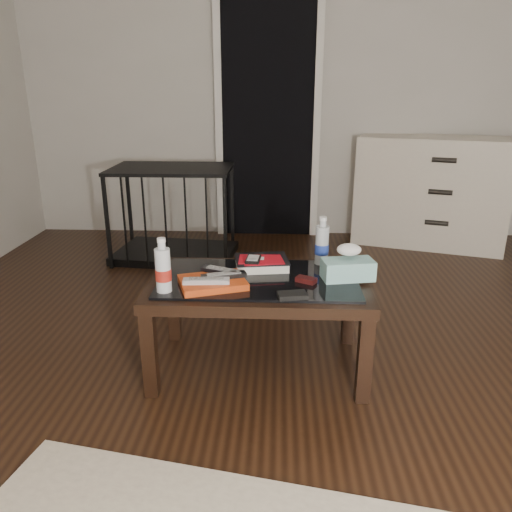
{
  "coord_description": "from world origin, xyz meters",
  "views": [
    {
      "loc": [
        -0.3,
        -1.96,
        1.3
      ],
      "look_at": [
        -0.4,
        0.22,
        0.55
      ],
      "focal_mm": 35.0,
      "sensor_mm": 36.0,
      "label": 1
    }
  ],
  "objects_px": {
    "water_bottle_left": "(163,265)",
    "water_bottle_right": "(322,240)",
    "dresser": "(430,192)",
    "coffee_table": "(259,291)",
    "textbook": "(262,263)",
    "tissue_box": "(348,269)",
    "pet_crate": "(175,229)"
  },
  "relations": [
    {
      "from": "water_bottle_right",
      "to": "tissue_box",
      "type": "height_order",
      "value": "water_bottle_right"
    },
    {
      "from": "water_bottle_left",
      "to": "tissue_box",
      "type": "height_order",
      "value": "water_bottle_left"
    },
    {
      "from": "coffee_table",
      "to": "dresser",
      "type": "height_order",
      "value": "dresser"
    },
    {
      "from": "textbook",
      "to": "tissue_box",
      "type": "bearing_deg",
      "value": -26.62
    },
    {
      "from": "coffee_table",
      "to": "pet_crate",
      "type": "xyz_separation_m",
      "value": [
        -0.73,
        1.59,
        -0.17
      ]
    },
    {
      "from": "pet_crate",
      "to": "water_bottle_right",
      "type": "xyz_separation_m",
      "value": [
        1.03,
        -1.39,
        0.35
      ]
    },
    {
      "from": "tissue_box",
      "to": "dresser",
      "type": "bearing_deg",
      "value": 54.79
    },
    {
      "from": "pet_crate",
      "to": "water_bottle_left",
      "type": "relative_size",
      "value": 4.04
    },
    {
      "from": "dresser",
      "to": "tissue_box",
      "type": "distance_m",
      "value": 2.26
    },
    {
      "from": "water_bottle_left",
      "to": "water_bottle_right",
      "type": "bearing_deg",
      "value": 28.52
    },
    {
      "from": "coffee_table",
      "to": "dresser",
      "type": "xyz_separation_m",
      "value": [
        1.36,
        2.06,
        0.05
      ]
    },
    {
      "from": "textbook",
      "to": "water_bottle_right",
      "type": "relative_size",
      "value": 1.05
    },
    {
      "from": "coffee_table",
      "to": "dresser",
      "type": "bearing_deg",
      "value": 56.6
    },
    {
      "from": "coffee_table",
      "to": "pet_crate",
      "type": "distance_m",
      "value": 1.76
    },
    {
      "from": "dresser",
      "to": "coffee_table",
      "type": "bearing_deg",
      "value": -106.17
    },
    {
      "from": "coffee_table",
      "to": "water_bottle_left",
      "type": "bearing_deg",
      "value": -156.46
    },
    {
      "from": "dresser",
      "to": "tissue_box",
      "type": "relative_size",
      "value": 5.63
    },
    {
      "from": "coffee_table",
      "to": "dresser",
      "type": "relative_size",
      "value": 0.77
    },
    {
      "from": "pet_crate",
      "to": "water_bottle_right",
      "type": "bearing_deg",
      "value": -47.13
    },
    {
      "from": "pet_crate",
      "to": "tissue_box",
      "type": "xyz_separation_m",
      "value": [
        1.13,
        -1.59,
        0.28
      ]
    },
    {
      "from": "textbook",
      "to": "water_bottle_left",
      "type": "distance_m",
      "value": 0.52
    },
    {
      "from": "water_bottle_left",
      "to": "water_bottle_right",
      "type": "height_order",
      "value": "same"
    },
    {
      "from": "pet_crate",
      "to": "water_bottle_left",
      "type": "distance_m",
      "value": 1.83
    },
    {
      "from": "dresser",
      "to": "water_bottle_left",
      "type": "xyz_separation_m",
      "value": [
        -1.75,
        -2.23,
        0.13
      ]
    },
    {
      "from": "coffee_table",
      "to": "water_bottle_left",
      "type": "relative_size",
      "value": 4.2
    },
    {
      "from": "tissue_box",
      "to": "pet_crate",
      "type": "bearing_deg",
      "value": 115.12
    },
    {
      "from": "pet_crate",
      "to": "water_bottle_right",
      "type": "height_order",
      "value": "pet_crate"
    },
    {
      "from": "water_bottle_right",
      "to": "coffee_table",
      "type": "bearing_deg",
      "value": -145.53
    },
    {
      "from": "water_bottle_right",
      "to": "textbook",
      "type": "bearing_deg",
      "value": -166.22
    },
    {
      "from": "coffee_table",
      "to": "textbook",
      "type": "relative_size",
      "value": 4.0
    },
    {
      "from": "pet_crate",
      "to": "tissue_box",
      "type": "height_order",
      "value": "pet_crate"
    },
    {
      "from": "dresser",
      "to": "water_bottle_left",
      "type": "bearing_deg",
      "value": -110.97
    }
  ]
}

